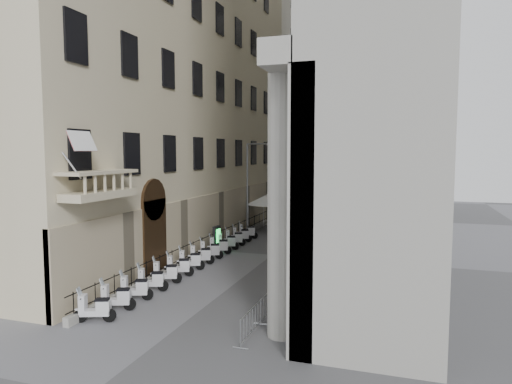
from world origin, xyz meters
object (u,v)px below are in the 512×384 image
street_lamp (250,181)px  pedestrian_b (318,224)px  security_tent (269,198)px  info_kiosk (217,238)px  scooter_0 (96,322)px  pedestrian_a (304,240)px

street_lamp → pedestrian_b: 7.03m
security_tent → info_kiosk: 10.05m
street_lamp → security_tent: bearing=100.7°
scooter_0 → pedestrian_b: (5.07, 23.30, 0.89)m
pedestrian_a → pedestrian_b: (-0.41, 7.56, 0.01)m
pedestrian_a → pedestrian_b: size_ratio=0.99×
scooter_0 → street_lamp: 21.02m
street_lamp → pedestrian_b: size_ratio=4.39×
pedestrian_b → info_kiosk: bearing=87.2°
scooter_0 → street_lamp: bearing=-20.1°
info_kiosk → pedestrian_b: size_ratio=0.99×
scooter_0 → security_tent: bearing=-21.4°
street_lamp → pedestrian_b: bearing=46.7°
security_tent → pedestrian_b: 5.20m
street_lamp → pedestrian_a: 8.30m
pedestrian_b → street_lamp: bearing=58.0°
pedestrian_b → security_tent: bearing=18.8°
street_lamp → pedestrian_b: (5.25, 2.79, -3.74)m
scooter_0 → info_kiosk: (-0.64, 14.42, 0.89)m
info_kiosk → pedestrian_a: (6.13, 1.32, -0.01)m
scooter_0 → pedestrian_a: 16.69m
street_lamp → scooter_0: bearing=-70.8°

